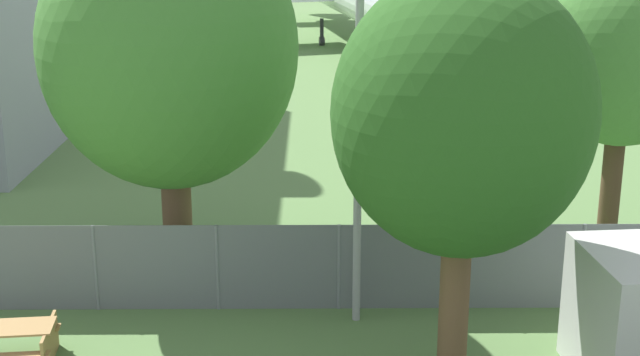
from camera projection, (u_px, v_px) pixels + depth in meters
name	position (u px, v px, depth m)	size (l,w,h in m)	color
perimeter_fence	(339.00, 267.00, 18.63)	(56.07, 0.07, 1.88)	slate
picnic_bench_open_grass	(0.00, 341.00, 16.41)	(2.10, 1.59, 0.76)	#A37A47
tree_near_hangar	(169.00, 49.00, 18.89)	(5.51, 5.51, 8.34)	brown
tree_left_of_cabin	(624.00, 52.00, 20.41)	(4.03, 4.03, 7.25)	#4C3823
tree_behind_benches	(463.00, 115.00, 14.67)	(4.39, 4.39, 7.29)	brown
light_mast	(359.00, 59.00, 16.85)	(0.44, 0.44, 9.00)	#99999E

